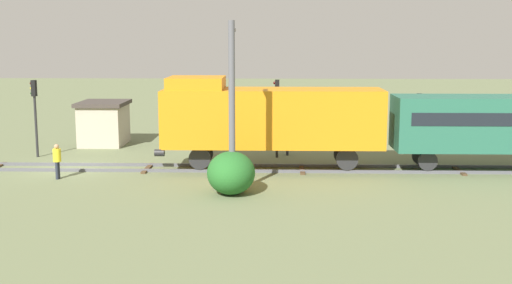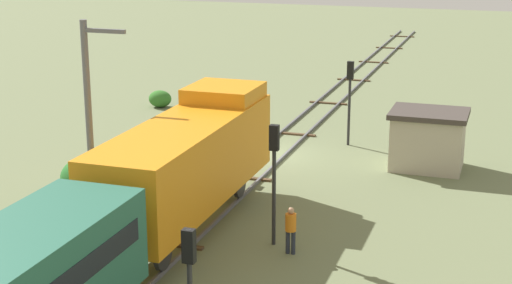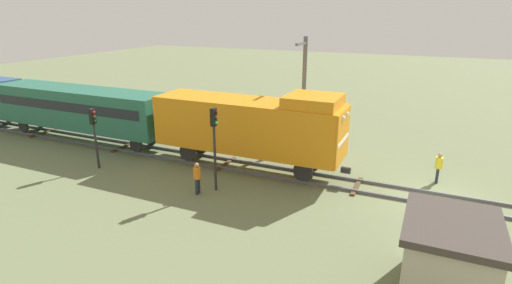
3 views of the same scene
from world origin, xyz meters
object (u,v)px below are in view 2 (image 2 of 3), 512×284
traffic_signal_mid (274,163)px  worker_near_track (226,132)px  worker_by_signal (291,227)px  relay_hut (428,139)px  locomotive (189,158)px  traffic_signal_far (190,269)px  catenary_mast (90,107)px  traffic_signal_near (350,87)px

traffic_signal_mid → worker_near_track: bearing=-61.2°
worker_by_signal → relay_hut: 11.98m
locomotive → traffic_signal_far: size_ratio=3.19×
relay_hut → worker_near_track: bearing=2.0°
worker_near_track → worker_by_signal: 12.97m
worker_by_signal → catenary_mast: bearing=170.4°
locomotive → traffic_signal_mid: locomotive is taller
locomotive → traffic_signal_mid: bearing=172.9°
locomotive → relay_hut: size_ratio=3.31×
locomotive → worker_by_signal: 4.68m
worker_by_signal → catenary_mast: size_ratio=0.23×
traffic_signal_near → locomotive: bearing=76.3°
traffic_signal_near → traffic_signal_far: traffic_signal_near is taller
worker_near_track → traffic_signal_near: bearing=-38.9°
traffic_signal_near → worker_by_signal: size_ratio=2.56×
locomotive → traffic_signal_near: (-3.20, -13.18, 0.25)m
locomotive → worker_near_track: bearing=-76.7°
traffic_signal_near → worker_near_track: traffic_signal_near is taller
traffic_signal_near → traffic_signal_far: 21.54m
traffic_signal_near → catenary_mast: catenary_mast is taller
locomotive → worker_by_signal: size_ratio=6.82×
traffic_signal_near → worker_near_track: size_ratio=2.56×
traffic_signal_far → worker_near_track: 19.49m
traffic_signal_far → relay_hut: traffic_signal_far is taller
traffic_signal_near → worker_near_track: 6.69m
worker_by_signal → worker_near_track: bearing=126.8°
traffic_signal_far → worker_by_signal: (-0.60, -7.32, -1.55)m
traffic_signal_mid → catenary_mast: bearing=-13.3°
traffic_signal_mid → traffic_signal_far: bearing=91.4°
locomotive → worker_by_signal: bearing=166.0°
traffic_signal_near → relay_hut: 5.34m
locomotive → worker_by_signal: (-4.20, 1.04, -1.78)m
traffic_signal_near → traffic_signal_mid: (-0.20, 13.60, 0.02)m
traffic_signal_mid → relay_hut: (-4.10, -10.89, -1.65)m
traffic_signal_far → worker_by_signal: traffic_signal_far is taller
traffic_signal_far → relay_hut: 19.26m
worker_near_track → worker_by_signal: (-6.60, 11.16, 0.00)m
traffic_signal_mid → catenary_mast: 8.61m
relay_hut → worker_by_signal: bearing=74.0°
worker_by_signal → relay_hut: relay_hut is taller
traffic_signal_near → traffic_signal_mid: 13.60m
traffic_signal_near → catenary_mast: size_ratio=0.59×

